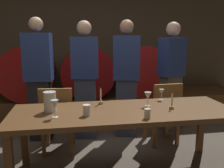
{
  "coord_description": "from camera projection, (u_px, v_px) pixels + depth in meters",
  "views": [
    {
      "loc": [
        -0.28,
        -2.41,
        1.5
      ],
      "look_at": [
        0.23,
        0.61,
        0.9
      ],
      "focal_mm": 39.39,
      "sensor_mm": 36.0,
      "label": 1
    }
  ],
  "objects": [
    {
      "name": "back_wall",
      "position": [
        84.0,
        40.0,
        5.06
      ],
      "size": [
        6.87,
        0.24,
        2.82
      ],
      "primitive_type": "cube",
      "color": "brown",
      "rests_on": "ground"
    },
    {
      "name": "barrel_shelf",
      "position": [
        87.0,
        104.0,
        4.76
      ],
      "size": [
        6.18,
        0.9,
        0.39
      ],
      "primitive_type": "cube",
      "color": "brown",
      "rests_on": "ground"
    },
    {
      "name": "wine_barrel_left",
      "position": [
        29.0,
        72.0,
        4.47
      ],
      "size": [
        0.94,
        0.94,
        0.94
      ],
      "color": "brown",
      "rests_on": "barrel_shelf"
    },
    {
      "name": "wine_barrel_center",
      "position": [
        87.0,
        71.0,
        4.64
      ],
      "size": [
        0.94,
        0.94,
        0.94
      ],
      "color": "brown",
      "rests_on": "barrel_shelf"
    },
    {
      "name": "wine_barrel_right",
      "position": [
        139.0,
        69.0,
        4.8
      ],
      "size": [
        0.94,
        0.94,
        0.94
      ],
      "color": "brown",
      "rests_on": "barrel_shelf"
    },
    {
      "name": "dining_table",
      "position": [
        124.0,
        116.0,
        2.6
      ],
      "size": [
        2.35,
        0.82,
        0.73
      ],
      "color": "brown",
      "rests_on": "ground"
    },
    {
      "name": "chair_left",
      "position": [
        57.0,
        117.0,
        3.12
      ],
      "size": [
        0.43,
        0.43,
        0.88
      ],
      "rotation": [
        0.0,
        0.0,
        3.07
      ],
      "color": "brown",
      "rests_on": "ground"
    },
    {
      "name": "chair_right",
      "position": [
        164.0,
        110.0,
        3.39
      ],
      "size": [
        0.43,
        0.43,
        0.88
      ],
      "rotation": [
        0.0,
        0.0,
        3.21
      ],
      "color": "brown",
      "rests_on": "ground"
    },
    {
      "name": "guest_far_left",
      "position": [
        39.0,
        79.0,
        3.47
      ],
      "size": [
        0.41,
        0.28,
        1.75
      ],
      "rotation": [
        0.0,
        0.0,
        3.02
      ],
      "color": "black",
      "rests_on": "ground"
    },
    {
      "name": "guest_center_left",
      "position": [
        85.0,
        80.0,
        3.55
      ],
      "size": [
        0.41,
        0.28,
        1.71
      ],
      "rotation": [
        0.0,
        0.0,
        3.02
      ],
      "color": "#33384C",
      "rests_on": "ground"
    },
    {
      "name": "guest_center_right",
      "position": [
        126.0,
        78.0,
        3.62
      ],
      "size": [
        0.42,
        0.31,
        1.73
      ],
      "rotation": [
        0.0,
        0.0,
        2.95
      ],
      "color": "#33384C",
      "rests_on": "ground"
    },
    {
      "name": "guest_far_right",
      "position": [
        171.0,
        76.0,
        3.85
      ],
      "size": [
        0.44,
        0.37,
        1.71
      ],
      "rotation": [
        0.0,
        0.0,
        3.53
      ],
      "color": "brown",
      "rests_on": "ground"
    },
    {
      "name": "candle_left",
      "position": [
        101.0,
        99.0,
        2.81
      ],
      "size": [
        0.05,
        0.05,
        0.2
      ],
      "color": "olive",
      "rests_on": "dining_table"
    },
    {
      "name": "candle_right",
      "position": [
        172.0,
        104.0,
        2.62
      ],
      "size": [
        0.05,
        0.05,
        0.18
      ],
      "color": "olive",
      "rests_on": "dining_table"
    },
    {
      "name": "pitcher",
      "position": [
        50.0,
        102.0,
        2.51
      ],
      "size": [
        0.13,
        0.13,
        0.21
      ],
      "color": "white",
      "rests_on": "dining_table"
    },
    {
      "name": "wine_glass_left",
      "position": [
        55.0,
        105.0,
        2.33
      ],
      "size": [
        0.07,
        0.07,
        0.17
      ],
      "color": "silver",
      "rests_on": "dining_table"
    },
    {
      "name": "wine_glass_center",
      "position": [
        148.0,
        96.0,
        2.72
      ],
      "size": [
        0.08,
        0.08,
        0.16
      ],
      "color": "silver",
      "rests_on": "dining_table"
    },
    {
      "name": "wine_glass_right",
      "position": [
        161.0,
        92.0,
        2.98
      ],
      "size": [
        0.06,
        0.06,
        0.13
      ],
      "color": "white",
      "rests_on": "dining_table"
    },
    {
      "name": "cup_left",
      "position": [
        87.0,
        110.0,
        2.39
      ],
      "size": [
        0.07,
        0.07,
        0.11
      ],
      "primitive_type": "cylinder",
      "color": "white",
      "rests_on": "dining_table"
    },
    {
      "name": "cup_right",
      "position": [
        147.0,
        114.0,
        2.31
      ],
      "size": [
        0.06,
        0.06,
        0.09
      ],
      "primitive_type": "cylinder",
      "color": "beige",
      "rests_on": "dining_table"
    }
  ]
}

